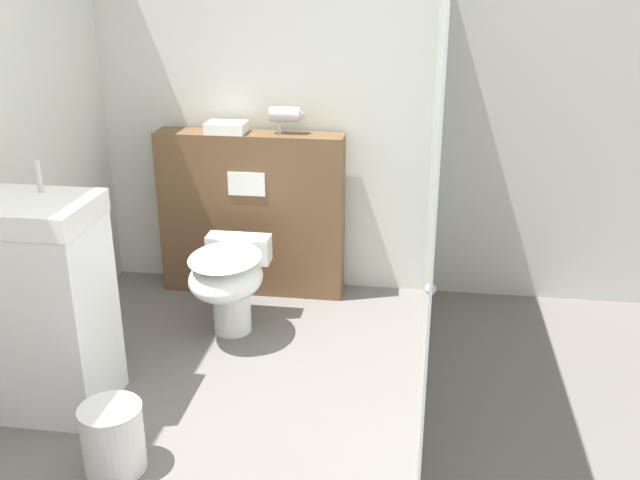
# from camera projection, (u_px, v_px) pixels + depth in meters

# --- Properties ---
(wall_back) EXTENTS (8.00, 0.06, 2.50)m
(wall_back) POSITION_uv_depth(u_px,v_px,m) (331.00, 86.00, 4.13)
(wall_back) COLOR silver
(wall_back) RESTS_ON ground_plane
(partition_panel) EXTENTS (1.11, 0.21, 1.00)m
(partition_panel) POSITION_uv_depth(u_px,v_px,m) (252.00, 214.00, 4.31)
(partition_panel) COLOR brown
(partition_panel) RESTS_ON ground_plane
(shower_glass) EXTENTS (0.04, 2.08, 1.99)m
(shower_glass) POSITION_uv_depth(u_px,v_px,m) (431.00, 186.00, 3.16)
(shower_glass) COLOR silver
(shower_glass) RESTS_ON ground_plane
(toilet) EXTENTS (0.39, 0.59, 0.49)m
(toilet) POSITION_uv_depth(u_px,v_px,m) (229.00, 279.00, 3.83)
(toilet) COLOR white
(toilet) RESTS_ON ground_plane
(sink_vanity) EXTENTS (0.52, 0.42, 1.13)m
(sink_vanity) POSITION_uv_depth(u_px,v_px,m) (44.00, 307.00, 3.14)
(sink_vanity) COLOR white
(sink_vanity) RESTS_ON ground_plane
(hair_drier) EXTENTS (0.20, 0.09, 0.15)m
(hair_drier) POSITION_uv_depth(u_px,v_px,m) (287.00, 115.00, 4.08)
(hair_drier) COLOR #B7B7BC
(hair_drier) RESTS_ON partition_panel
(folded_towel) EXTENTS (0.23, 0.16, 0.06)m
(folded_towel) POSITION_uv_depth(u_px,v_px,m) (226.00, 127.00, 4.12)
(folded_towel) COLOR white
(folded_towel) RESTS_ON partition_panel
(waste_bin) EXTENTS (0.25, 0.25, 0.29)m
(waste_bin) POSITION_uv_depth(u_px,v_px,m) (113.00, 438.00, 2.84)
(waste_bin) COLOR silver
(waste_bin) RESTS_ON ground_plane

